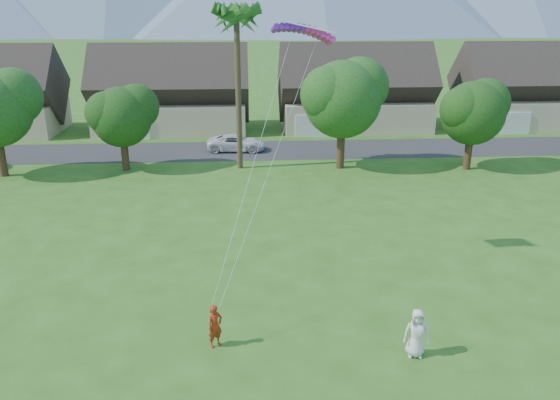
{
  "coord_description": "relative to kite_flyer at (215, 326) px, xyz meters",
  "views": [
    {
      "loc": [
        -1.54,
        -13.71,
        12.3
      ],
      "look_at": [
        0.0,
        10.0,
        3.8
      ],
      "focal_mm": 35.0,
      "sensor_mm": 36.0,
      "label": 1
    }
  ],
  "objects": [
    {
      "name": "parafoil_kite",
      "position": [
        3.98,
        7.08,
        10.44
      ],
      "size": [
        2.78,
        1.06,
        0.5
      ],
      "rotation": [
        0.0,
        0.0,
        0.04
      ],
      "color": "purple",
      "rests_on": "ground"
    },
    {
      "name": "fan_palm",
      "position": [
        0.84,
        24.3,
        10.94
      ],
      "size": [
        3.0,
        3.0,
        13.8
      ],
      "color": "#4C3D26",
      "rests_on": "ground"
    },
    {
      "name": "houses_row",
      "position": [
        3.33,
        38.79,
        2.58
      ],
      "size": [
        72.75,
        8.19,
        8.86
      ],
      "color": "beige",
      "rests_on": "ground"
    },
    {
      "name": "parked_car",
      "position": [
        0.49,
        29.8,
        -0.15
      ],
      "size": [
        5.35,
        2.81,
        1.44
      ],
      "primitive_type": "imported",
      "rotation": [
        0.0,
        0.0,
        1.49
      ],
      "color": "silver",
      "rests_on": "ground"
    },
    {
      "name": "street",
      "position": [
        2.84,
        29.8,
        -0.86
      ],
      "size": [
        90.0,
        7.0,
        0.01
      ],
      "primitive_type": "cube",
      "color": "#2D2D30",
      "rests_on": "ground"
    },
    {
      "name": "watcher",
      "position": [
        7.42,
        -1.09,
        0.09
      ],
      "size": [
        1.02,
        0.76,
        1.91
      ],
      "primitive_type": "imported",
      "rotation": [
        0.0,
        0.0,
        -0.17
      ],
      "color": "silver",
      "rests_on": "ground"
    },
    {
      "name": "kite_flyer",
      "position": [
        0.0,
        0.0,
        0.0
      ],
      "size": [
        0.75,
        0.72,
        1.73
      ],
      "primitive_type": "imported",
      "rotation": [
        0.0,
        0.0,
        0.67
      ],
      "color": "#9D2D12",
      "rests_on": "ground"
    },
    {
      "name": "tree_row",
      "position": [
        1.7,
        23.71,
        4.02
      ],
      "size": [
        62.27,
        6.67,
        8.45
      ],
      "color": "#47301C",
      "rests_on": "ground"
    }
  ]
}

